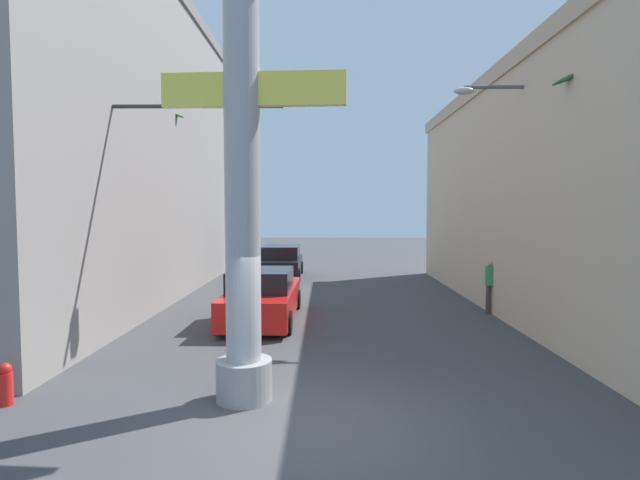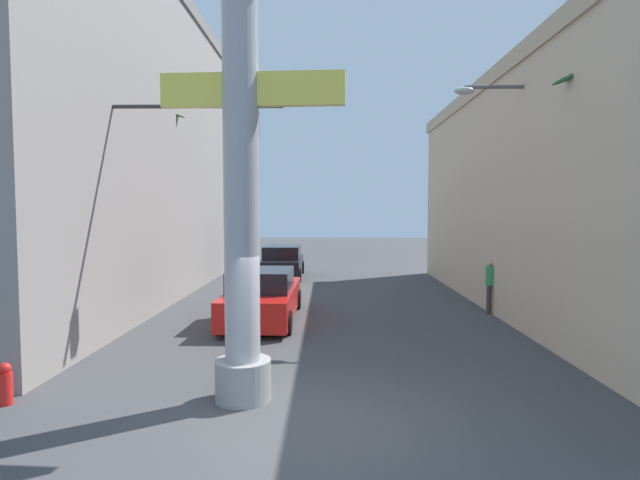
% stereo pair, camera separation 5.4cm
% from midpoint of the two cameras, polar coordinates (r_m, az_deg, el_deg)
% --- Properties ---
extents(ground_plane, '(85.97, 85.97, 0.00)m').
position_cam_midpoint_polar(ground_plane, '(17.53, 0.05, -7.37)').
color(ground_plane, '#424244').
extents(building_left, '(8.76, 21.59, 11.49)m').
position_cam_midpoint_polar(building_left, '(21.58, -26.39, 9.64)').
color(building_left, gray).
rests_on(building_left, ground).
extents(building_right, '(8.33, 21.24, 7.75)m').
position_cam_midpoint_polar(building_right, '(18.15, 31.65, 4.83)').
color(building_right, '#C6B293').
rests_on(building_right, ground).
extents(neon_sign_pole, '(3.48, 0.96, 10.60)m').
position_cam_midpoint_polar(neon_sign_pole, '(8.84, -9.09, 17.92)').
color(neon_sign_pole, '#9E9EA3').
rests_on(neon_sign_pole, ground).
extents(street_lamp, '(2.34, 0.28, 6.70)m').
position_cam_midpoint_polar(street_lamp, '(14.54, 22.07, 6.30)').
color(street_lamp, '#59595E').
rests_on(street_lamp, ground).
extents(traffic_light_mast, '(4.98, 0.32, 5.98)m').
position_cam_midpoint_polar(traffic_light_mast, '(13.40, -19.10, 7.17)').
color(traffic_light_mast, '#333333').
rests_on(traffic_light_mast, ground).
extents(car_lead, '(2.07, 5.01, 1.56)m').
position_cam_midpoint_polar(car_lead, '(14.99, -6.71, -6.50)').
color(car_lead, black).
rests_on(car_lead, ground).
extents(car_far, '(2.01, 4.61, 1.56)m').
position_cam_midpoint_polar(car_far, '(24.49, -4.50, -2.57)').
color(car_far, black).
rests_on(car_far, ground).
extents(palm_tree_mid_left, '(3.03, 2.79, 7.17)m').
position_cam_midpoint_polar(palm_tree_mid_left, '(18.90, -19.78, 6.38)').
color(palm_tree_mid_left, brown).
rests_on(palm_tree_mid_left, ground).
extents(palm_tree_near_right, '(2.61, 2.39, 6.59)m').
position_cam_midpoint_polar(palm_tree_near_right, '(12.56, 29.34, 5.83)').
color(palm_tree_near_right, brown).
rests_on(palm_tree_near_right, ground).
extents(pedestrian_mid_right, '(0.47, 0.47, 1.73)m').
position_cam_midpoint_polar(pedestrian_mid_right, '(16.74, 18.82, -4.54)').
color(pedestrian_mid_right, '#3F3833').
rests_on(pedestrian_mid_right, ground).
extents(fire_hydrant, '(0.22, 0.22, 0.72)m').
position_cam_midpoint_polar(fire_hydrant, '(10.19, -32.39, -13.77)').
color(fire_hydrant, red).
rests_on(fire_hydrant, ground).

